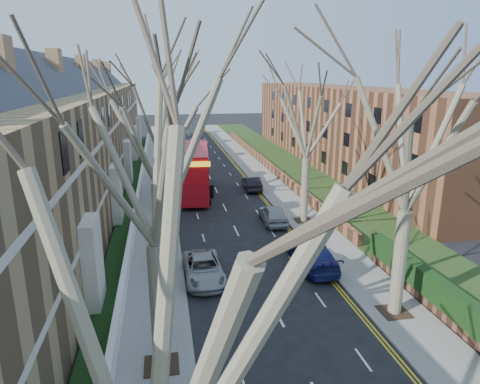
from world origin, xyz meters
TOP-DOWN VIEW (x-y plane):
  - pavement_left at (-6.00, 39.00)m, footprint 3.00×102.00m
  - pavement_right at (6.00, 39.00)m, footprint 3.00×102.00m
  - terrace_left at (-13.65, 31.00)m, footprint 9.70×78.00m
  - flats_right at (17.46, 43.00)m, footprint 13.97×54.00m
  - front_wall_left at (-7.65, 31.00)m, footprint 0.30×78.00m
  - grass_verge_right at (10.50, 39.00)m, footprint 6.00×102.00m
  - tree_left_near at (-5.70, -4.00)m, footprint 9.80×9.80m
  - tree_left_mid at (-5.70, 6.00)m, footprint 10.50×10.50m
  - tree_left_far at (-5.70, 16.00)m, footprint 10.15×10.15m
  - tree_left_dist at (-5.70, 28.00)m, footprint 10.50×10.50m
  - tree_right_mid at (5.70, 8.00)m, footprint 10.50×10.50m
  - tree_right_far at (5.70, 22.00)m, footprint 10.15×10.15m
  - double_decker_bus at (-2.18, 31.70)m, footprint 3.52×11.16m
  - car_left_far at (-3.23, 13.48)m, footprint 2.32×4.86m
  - car_right_near at (3.56, 13.95)m, footprint 2.17×5.25m
  - car_right_mid at (3.21, 22.21)m, footprint 1.94×4.48m
  - car_right_far at (3.62, 32.45)m, footprint 1.54×4.24m

SIDE VIEW (x-z plane):
  - pavement_left at x=-6.00m, z-range 0.00..0.12m
  - pavement_right at x=6.00m, z-range 0.00..0.12m
  - grass_verge_right at x=10.50m, z-range 0.12..0.18m
  - front_wall_left at x=-7.65m, z-range 0.12..1.12m
  - car_left_far at x=-3.23m, z-range 0.00..1.34m
  - car_right_far at x=3.62m, z-range 0.00..1.39m
  - car_right_mid at x=3.21m, z-range 0.00..1.51m
  - car_right_near at x=3.56m, z-range 0.00..1.52m
  - double_decker_bus at x=-2.18m, z-range -0.04..4.56m
  - flats_right at x=17.46m, z-range -0.02..9.98m
  - terrace_left at x=-13.65m, z-range -1.27..12.33m
  - tree_left_near at x=-5.70m, z-range 2.06..15.79m
  - tree_left_far at x=-5.70m, z-range 2.13..16.35m
  - tree_right_far at x=5.70m, z-range 2.13..16.35m
  - tree_left_mid at x=-5.70m, z-range 2.20..16.91m
  - tree_right_mid at x=5.70m, z-range 2.20..16.91m
  - tree_left_dist at x=-5.70m, z-range 2.20..16.91m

